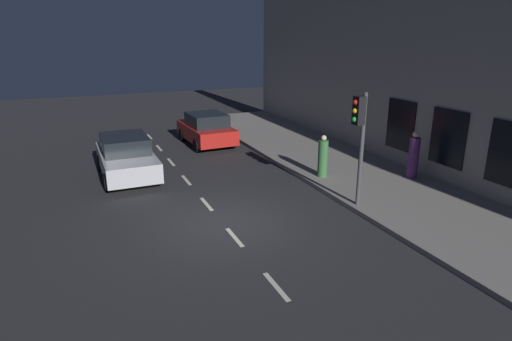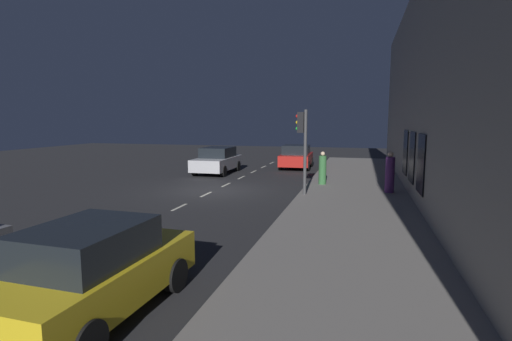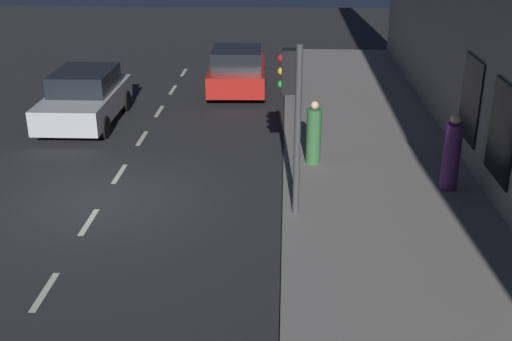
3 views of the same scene
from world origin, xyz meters
The scene contains 8 objects.
ground_plane centered at (0.00, 0.00, 0.00)m, with size 60.00×60.00×0.00m, color #28282B.
sidewalk centered at (6.25, 0.00, 0.07)m, with size 4.50×32.00×0.15m.
lane_centre_line centered at (0.00, -1.00, 0.00)m, with size 0.12×27.20×0.01m.
traffic_light centered at (4.15, -0.64, 2.60)m, with size 0.48×0.32×3.51m.
parked_car_0 centered at (-1.96, 5.55, 0.79)m, with size 2.01×4.32×1.58m.
parked_car_2 centered at (2.33, 9.13, 0.79)m, with size 2.12×3.98×1.58m.
pedestrian_0 centered at (7.72, 0.75, 0.96)m, with size 0.50×0.50×1.77m.
pedestrian_1 centered at (4.73, 2.21, 0.87)m, with size 0.48×0.48×1.58m.
Camera 3 is at (4.01, -12.67, 6.03)m, focal length 44.98 mm.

